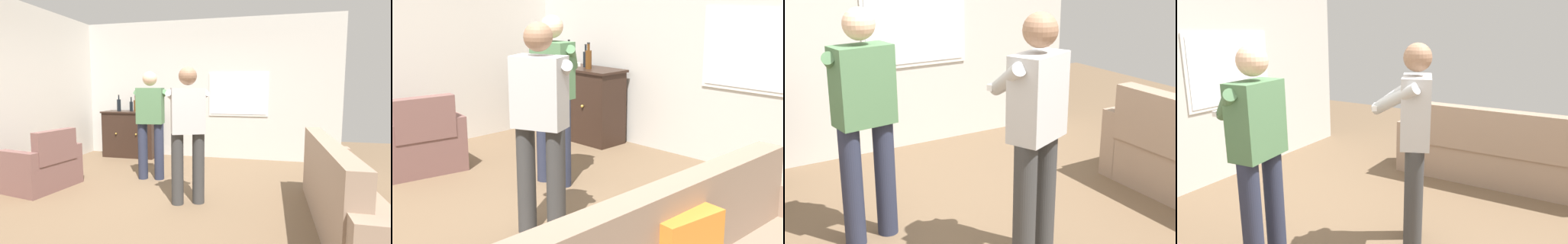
% 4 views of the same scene
% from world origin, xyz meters
% --- Properties ---
extents(wall_back_with_window, '(5.20, 0.15, 2.80)m').
position_xyz_m(wall_back_with_window, '(0.02, 2.66, 1.40)').
color(wall_back_with_window, beige).
rests_on(wall_back_with_window, ground).
extents(person_standing_left, '(0.55, 0.50, 1.68)m').
position_xyz_m(person_standing_left, '(-0.52, 0.90, 0.94)').
color(person_standing_left, '#282D42').
rests_on(person_standing_left, ground).
extents(person_standing_right, '(0.51, 0.52, 1.68)m').
position_xyz_m(person_standing_right, '(0.31, 0.04, 0.94)').
color(person_standing_right, '#383838').
rests_on(person_standing_right, ground).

